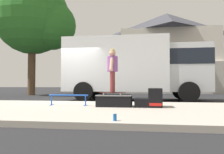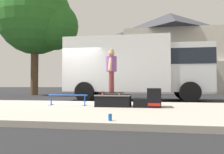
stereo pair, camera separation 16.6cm
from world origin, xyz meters
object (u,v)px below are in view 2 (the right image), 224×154
Objects in this scene: kicker_ramp at (150,99)px; soda_can at (110,117)px; grind_rail at (68,97)px; box_truck at (137,66)px; skater_kid at (111,67)px; street_tree_main at (39,20)px; skate_box at (114,100)px; skateboard at (111,93)px.

kicker_ramp is 2.83m from soda_can.
grind_rail is 5.13m from box_truck.
soda_can is (0.44, -2.69, -1.12)m from skater_kid.
street_tree_main reaches higher than soda_can.
skater_kid is (-1.12, -0.04, 0.96)m from kicker_ramp.
skate_box is at bearing 179.98° from kicker_ramp.
skate_box is 0.15× the size of box_truck.
skater_kid reaches higher than skateboard.
skate_box is 2.77m from soda_can.
soda_can is (0.38, -2.74, -0.12)m from skate_box.
skater_kid is (1.42, -0.16, 0.93)m from grind_rail.
street_tree_main is at bearing 127.43° from skateboard.
soda_can is (1.86, -2.86, -0.18)m from grind_rail.
grind_rail is 0.97× the size of skater_kid.
kicker_ramp is 1.48m from skater_kid.
skater_kid is at bearing 99.31° from soda_can.
skate_box is 1.32× the size of skateboard.
skater_kid is at bearing -6.59° from grind_rail.
street_tree_main is at bearing 122.31° from soda_can.
grind_rail is 0.14× the size of street_tree_main.
skater_kid reaches higher than grind_rail.
street_tree_main reaches higher than skateboard.
skater_kid is 4.78m from box_truck.
skateboard is 13.04m from street_tree_main.
skateboard is (1.42, -0.16, 0.16)m from grind_rail.
grind_rail is at bearing 177.29° from kicker_ramp.
soda_can is at bearing -82.01° from skate_box.
street_tree_main is (-8.38, 9.44, 5.41)m from kicker_ramp.
box_truck reaches higher than kicker_ramp.
kicker_ramp is (1.07, -0.00, 0.04)m from skate_box.
skateboard is (-1.12, -0.04, 0.18)m from kicker_ramp.
skater_kid is 0.19× the size of box_truck.
soda_can is 0.02× the size of box_truck.
kicker_ramp is at bearing 76.04° from soda_can.
skateboard is 0.09× the size of street_tree_main.
skateboard is at bearing -95.91° from box_truck.
soda_can is (0.44, -2.69, -0.34)m from skateboard.
kicker_ramp reaches higher than skate_box.
skate_box is 0.79× the size of skater_kid.
skater_kid reaches higher than soda_can.
street_tree_main reaches higher than kicker_ramp.
soda_can is 15.45m from street_tree_main.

